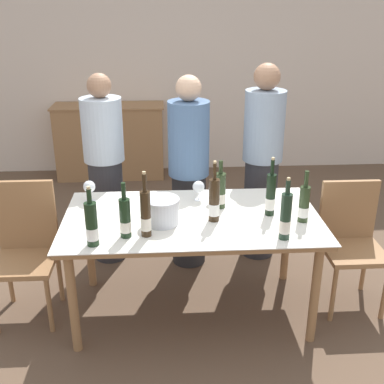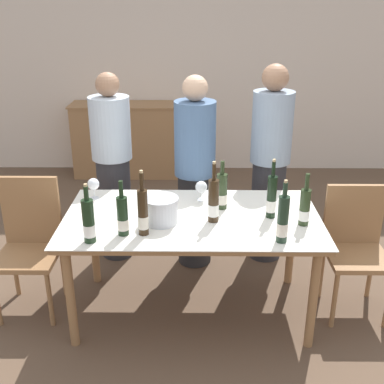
# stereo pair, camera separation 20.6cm
# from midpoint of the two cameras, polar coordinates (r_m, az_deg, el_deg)

# --- Properties ---
(ground_plane) EXTENTS (12.00, 12.00, 0.00)m
(ground_plane) POSITION_cam_midpoint_polar(r_m,az_deg,el_deg) (3.66, 1.66, -13.77)
(ground_plane) COLOR brown
(back_wall) EXTENTS (8.00, 0.10, 2.80)m
(back_wall) POSITION_cam_midpoint_polar(r_m,az_deg,el_deg) (6.19, 1.26, 15.34)
(back_wall) COLOR beige
(back_wall) RESTS_ON ground_plane
(sideboard_cabinet) EXTENTS (1.35, 0.46, 0.92)m
(sideboard_cabinet) POSITION_cam_midpoint_polar(r_m,az_deg,el_deg) (6.15, -6.77, 6.16)
(sideboard_cabinet) COLOR #996B42
(sideboard_cabinet) RESTS_ON ground_plane
(dining_table) EXTENTS (1.74, 0.95, 0.76)m
(dining_table) POSITION_cam_midpoint_polar(r_m,az_deg,el_deg) (3.30, 1.79, -4.07)
(dining_table) COLOR #996B42
(dining_table) RESTS_ON ground_plane
(ice_bucket) EXTENTS (0.23, 0.23, 0.18)m
(ice_bucket) POSITION_cam_midpoint_polar(r_m,az_deg,el_deg) (3.15, -1.84, -2.11)
(ice_bucket) COLOR silver
(ice_bucket) RESTS_ON dining_table
(wine_bottle_0) EXTENTS (0.07, 0.07, 0.35)m
(wine_bottle_0) POSITION_cam_midpoint_polar(r_m,az_deg,el_deg) (3.22, 15.00, -1.82)
(wine_bottle_0) COLOR #28381E
(wine_bottle_0) RESTS_ON dining_table
(wine_bottle_1) EXTENTS (0.07, 0.07, 0.36)m
(wine_bottle_1) POSITION_cam_midpoint_polar(r_m,az_deg,el_deg) (3.00, -6.29, -2.94)
(wine_bottle_1) COLOR black
(wine_bottle_1) RESTS_ON dining_table
(wine_bottle_2) EXTENTS (0.07, 0.07, 0.43)m
(wine_bottle_2) POSITION_cam_midpoint_polar(r_m,az_deg,el_deg) (2.98, -3.87, -2.54)
(wine_bottle_2) COLOR #332314
(wine_bottle_2) RESTS_ON dining_table
(wine_bottle_3) EXTENTS (0.07, 0.07, 0.42)m
(wine_bottle_3) POSITION_cam_midpoint_polar(r_m,az_deg,el_deg) (3.16, 4.43, -1.19)
(wine_bottle_3) COLOR #332314
(wine_bottle_3) RESTS_ON dining_table
(wine_bottle_4) EXTENTS (0.07, 0.07, 0.41)m
(wine_bottle_4) POSITION_cam_midpoint_polar(r_m,az_deg,el_deg) (3.27, 11.19, -0.67)
(wine_bottle_4) COLOR black
(wine_bottle_4) RESTS_ON dining_table
(wine_bottle_5) EXTENTS (0.08, 0.08, 0.38)m
(wine_bottle_5) POSITION_cam_midpoint_polar(r_m,az_deg,el_deg) (2.94, -10.20, -3.55)
(wine_bottle_5) COLOR black
(wine_bottle_5) RESTS_ON dining_table
(wine_bottle_6) EXTENTS (0.07, 0.07, 0.40)m
(wine_bottle_6) POSITION_cam_midpoint_polar(r_m,az_deg,el_deg) (2.96, 12.68, -3.31)
(wine_bottle_6) COLOR #1E3323
(wine_bottle_6) RESTS_ON dining_table
(wine_bottle_7) EXTENTS (0.08, 0.08, 0.35)m
(wine_bottle_7) POSITION_cam_midpoint_polar(r_m,az_deg,el_deg) (3.36, 5.31, -0.02)
(wine_bottle_7) COLOR #28381E
(wine_bottle_7) RESTS_ON dining_table
(wine_glass_0) EXTENTS (0.08, 0.08, 0.15)m
(wine_glass_0) POSITION_cam_midpoint_polar(r_m,az_deg,el_deg) (3.45, 4.66, 0.18)
(wine_glass_0) COLOR white
(wine_glass_0) RESTS_ON dining_table
(wine_glass_1) EXTENTS (0.09, 0.09, 0.16)m
(wine_glass_1) POSITION_cam_midpoint_polar(r_m,az_deg,el_deg) (3.56, -10.00, 0.85)
(wine_glass_1) COLOR white
(wine_glass_1) RESTS_ON dining_table
(wine_glass_2) EXTENTS (0.09, 0.09, 0.15)m
(wine_glass_2) POSITION_cam_midpoint_polar(r_m,az_deg,el_deg) (3.49, 2.79, 0.53)
(wine_glass_2) COLOR white
(wine_glass_2) RESTS_ON dining_table
(chair_right_end) EXTENTS (0.42, 0.42, 0.92)m
(chair_right_end) POSITION_cam_midpoint_polar(r_m,az_deg,el_deg) (3.67, 20.32, -5.53)
(chair_right_end) COLOR #996B42
(chair_right_end) RESTS_ON ground_plane
(chair_left_end) EXTENTS (0.42, 0.42, 0.97)m
(chair_left_end) POSITION_cam_midpoint_polar(r_m,az_deg,el_deg) (3.62, -17.13, -5.19)
(chair_left_end) COLOR #996B42
(chair_left_end) RESTS_ON ground_plane
(person_host) EXTENTS (0.33, 0.33, 1.60)m
(person_host) POSITION_cam_midpoint_polar(r_m,az_deg,el_deg) (4.07, -7.92, 2.65)
(person_host) COLOR #2D2D33
(person_host) RESTS_ON ground_plane
(person_guest_left) EXTENTS (0.33, 0.33, 1.60)m
(person_guest_left) POSITION_cam_midpoint_polar(r_m,az_deg,el_deg) (3.92, 1.85, 2.08)
(person_guest_left) COLOR #262628
(person_guest_left) RESTS_ON ground_plane
(person_guest_right) EXTENTS (0.33, 0.33, 1.67)m
(person_guest_right) POSITION_cam_midpoint_polar(r_m,az_deg,el_deg) (4.06, 10.63, 3.03)
(person_guest_right) COLOR #2D2D33
(person_guest_right) RESTS_ON ground_plane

